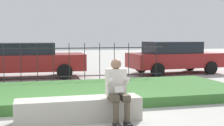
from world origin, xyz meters
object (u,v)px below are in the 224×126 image
(person_seated_reader, at_px, (117,88))
(car_parked_center, at_px, (26,59))
(car_parked_right, at_px, (174,57))
(stone_bench, at_px, (79,111))

(person_seated_reader, relative_size, car_parked_center, 0.27)
(car_parked_center, distance_m, car_parked_right, 6.54)
(stone_bench, relative_size, person_seated_reader, 1.99)
(stone_bench, xyz_separation_m, car_parked_center, (-1.12, 7.05, 0.55))
(car_parked_right, bearing_deg, car_parked_center, 173.83)
(car_parked_center, bearing_deg, stone_bench, -79.62)
(car_parked_center, bearing_deg, person_seated_reader, -74.66)
(stone_bench, height_order, car_parked_center, car_parked_center)
(stone_bench, bearing_deg, car_parked_center, 99.02)
(person_seated_reader, relative_size, car_parked_right, 0.29)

